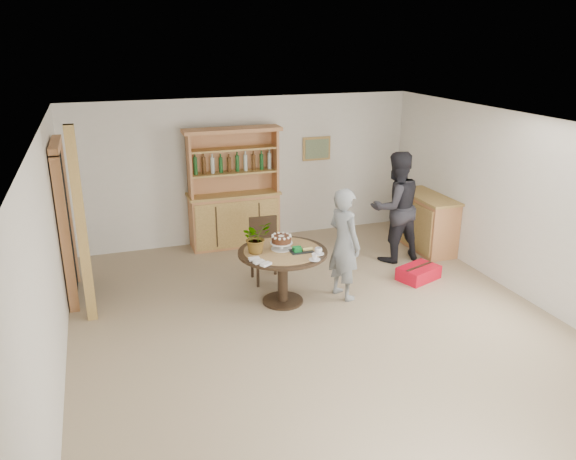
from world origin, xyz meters
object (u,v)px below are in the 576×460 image
Objects in this scene: teen_boy at (344,244)px; adult_person at (395,207)px; dining_chair at (265,245)px; red_suitcase at (418,273)px; hutch at (234,207)px; sideboard at (427,222)px; dining_table at (283,261)px.

teen_boy is 0.88× the size of adult_person.
red_suitcase is (2.16, -0.77, -0.43)m from dining_chair.
hutch is 3.30m from red_suitcase.
dining_chair is (0.08, -1.56, -0.15)m from hutch.
dining_chair is (-2.96, -0.32, 0.06)m from sideboard.
sideboard is 0.80× the size of teen_boy.
hutch is 2.66m from teen_boy.
dining_table is 0.77× the size of teen_boy.
sideboard is at bearing 8.44° from dining_chair.
hutch is 2.73m from adult_person.
sideboard is at bearing -22.21° from hutch.
dining_chair is at bearing -2.78° from adult_person.
teen_boy reaches higher than sideboard.
dining_table reaches higher than red_suitcase.
dining_table is (0.08, -2.39, -0.08)m from hutch.
hutch is 2.16× the size of dining_chair.
dining_chair is at bearing -86.91° from hutch.
adult_person is at bearing -33.53° from hutch.
dining_table is 0.83m from dining_chair.
sideboard reaches higher than red_suitcase.
hutch reaches higher than teen_boy.
hutch is 1.70× the size of dining_table.
dining_chair is 0.60× the size of teen_boy.
sideboard is 0.92m from adult_person.
red_suitcase is (1.32, 0.16, -0.68)m from teen_boy.
teen_boy reaches higher than dining_chair.
sideboard is (3.04, -1.24, -0.22)m from hutch.
red_suitcase is at bearing 1.49° from dining_table.
hutch is 1.57m from dining_chair.
sideboard is at bearing 21.28° from dining_table.
teen_boy is 1.49m from red_suitcase.
teen_boy is at bearing 166.63° from red_suitcase.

